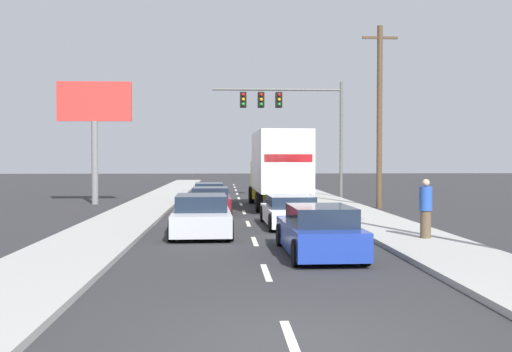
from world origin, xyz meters
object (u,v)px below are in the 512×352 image
object	(u,v)px
car_silver	(201,216)
car_blue	(319,232)
traffic_signal_mast	(284,109)
utility_pole_mid	(380,115)
box_truck	(278,165)
car_maroon	(210,202)
pedestrian_near_corner	(426,209)
roadside_billboard	(94,117)
car_white	(290,212)
car_gray	(209,194)

from	to	relation	value
car_silver	car_blue	bearing A→B (deg)	-54.53
traffic_signal_mast	car_silver	bearing A→B (deg)	-104.29
traffic_signal_mast	utility_pole_mid	distance (m)	8.74
box_truck	car_maroon	bearing A→B (deg)	-137.38
car_silver	pedestrian_near_corner	world-z (taller)	pedestrian_near_corner
box_truck	utility_pole_mid	size ratio (longest dim) A/B	0.94
car_blue	pedestrian_near_corner	size ratio (longest dim) A/B	2.53
car_blue	box_truck	bearing A→B (deg)	88.95
car_blue	roadside_billboard	size ratio (longest dim) A/B	0.66
traffic_signal_mast	utility_pole_mid	xyz separation A→B (m)	(4.10, -7.67, -0.91)
car_silver	car_blue	world-z (taller)	car_silver
car_maroon	utility_pole_mid	size ratio (longest dim) A/B	0.46
car_white	car_gray	bearing A→B (deg)	106.49
car_gray	traffic_signal_mast	distance (m)	8.11
box_truck	car_white	bearing A→B (deg)	-92.01
car_gray	box_truck	distance (m)	5.03
traffic_signal_mast	utility_pole_mid	bearing A→B (deg)	-61.85
roadside_billboard	car_gray	bearing A→B (deg)	-2.95
car_blue	utility_pole_mid	bearing A→B (deg)	69.71
car_maroon	box_truck	distance (m)	4.86
box_truck	traffic_signal_mast	xyz separation A→B (m)	(1.00, 7.44, 3.46)
car_blue	car_maroon	bearing A→B (deg)	104.90
car_maroon	pedestrian_near_corner	distance (m)	11.61
utility_pole_mid	car_white	bearing A→B (deg)	-124.55
car_white	pedestrian_near_corner	bearing A→B (deg)	-51.90
traffic_signal_mast	roadside_billboard	distance (m)	11.64
car_maroon	car_white	world-z (taller)	car_maroon
car_maroon	box_truck	world-z (taller)	box_truck
car_blue	utility_pole_mid	world-z (taller)	utility_pole_mid
car_gray	box_truck	world-z (taller)	box_truck
car_gray	car_maroon	distance (m)	6.22
traffic_signal_mast	roadside_billboard	xyz separation A→B (m)	(-10.90, -4.00, -0.82)
car_maroon	box_truck	xyz separation A→B (m)	(3.37, 3.10, 1.62)
car_maroon	car_blue	world-z (taller)	car_blue
car_maroon	car_gray	bearing A→B (deg)	91.97
box_truck	traffic_signal_mast	world-z (taller)	traffic_signal_mast
car_gray	pedestrian_near_corner	xyz separation A→B (m)	(6.88, -15.72, 0.47)
car_blue	pedestrian_near_corner	distance (m)	4.18
car_white	pedestrian_near_corner	world-z (taller)	pedestrian_near_corner
traffic_signal_mast	utility_pole_mid	size ratio (longest dim) A/B	0.89
box_truck	car_blue	xyz separation A→B (m)	(-0.27, -14.75, -1.59)
box_truck	car_blue	distance (m)	14.84
car_white	car_blue	bearing A→B (deg)	-89.90
car_blue	traffic_signal_mast	bearing A→B (deg)	86.72
car_maroon	roadside_billboard	xyz separation A→B (m)	(-6.53, 6.54, 4.26)
roadside_billboard	pedestrian_near_corner	size ratio (longest dim) A/B	3.83
car_silver	utility_pole_mid	size ratio (longest dim) A/B	0.51
car_white	traffic_signal_mast	distance (m)	16.36
pedestrian_near_corner	car_maroon	bearing A→B (deg)	125.05
car_gray	car_maroon	xyz separation A→B (m)	(0.21, -6.22, 0.02)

